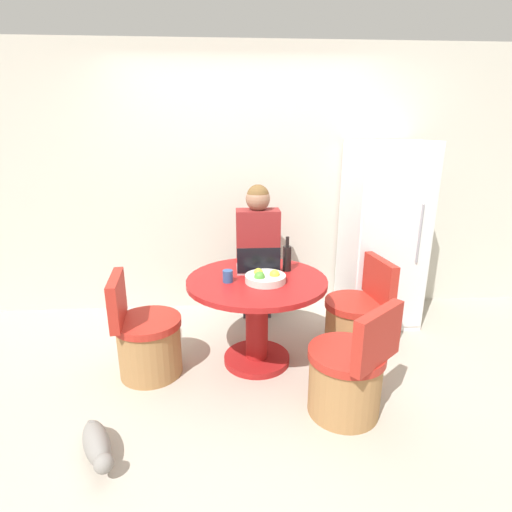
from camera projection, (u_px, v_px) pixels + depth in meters
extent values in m
plane|color=#B2A899|center=(253.00, 381.00, 3.01)|extent=(12.00, 12.00, 0.00)
cube|color=beige|center=(245.00, 184.00, 3.99)|extent=(7.00, 0.06, 2.60)
cube|color=white|center=(381.00, 234.00, 3.82)|extent=(0.66, 0.69, 1.73)
cube|color=silver|center=(396.00, 244.00, 3.49)|extent=(0.63, 0.01, 1.62)
cylinder|color=gray|center=(420.00, 234.00, 3.46)|extent=(0.02, 0.02, 0.52)
cylinder|color=maroon|center=(257.00, 358.00, 3.27)|extent=(0.53, 0.53, 0.05)
cylinder|color=maroon|center=(257.00, 321.00, 3.17)|extent=(0.18, 0.18, 0.63)
cylinder|color=maroon|center=(257.00, 281.00, 3.06)|extent=(1.08, 1.08, 0.04)
cylinder|color=#9E7042|center=(353.00, 329.00, 3.38)|extent=(0.47, 0.47, 0.40)
cylinder|color=#AD281E|center=(355.00, 304.00, 3.31)|extent=(0.50, 0.50, 0.06)
cube|color=#AD281E|center=(380.00, 279.00, 3.29)|extent=(0.13, 0.46, 0.35)
cylinder|color=#9E7042|center=(150.00, 349.00, 3.06)|extent=(0.47, 0.47, 0.40)
cylinder|color=#AD281E|center=(148.00, 322.00, 3.00)|extent=(0.50, 0.50, 0.06)
cube|color=#AD281E|center=(117.00, 300.00, 2.90)|extent=(0.13, 0.46, 0.35)
cylinder|color=#9E7042|center=(344.00, 385.00, 2.64)|extent=(0.47, 0.47, 0.40)
cylinder|color=#AD281E|center=(347.00, 354.00, 2.57)|extent=(0.50, 0.50, 0.06)
cube|color=#AD281E|center=(378.00, 337.00, 2.37)|extent=(0.39, 0.34, 0.35)
cube|color=#2D2D38|center=(257.00, 294.00, 4.03)|extent=(0.28, 0.16, 0.46)
cube|color=#2D2D38|center=(257.00, 268.00, 3.88)|extent=(0.32, 0.36, 0.14)
cube|color=maroon|center=(258.00, 237.00, 3.71)|extent=(0.40, 0.22, 0.52)
sphere|color=#936B51|center=(258.00, 199.00, 3.60)|extent=(0.22, 0.22, 0.22)
sphere|color=brown|center=(258.00, 196.00, 3.59)|extent=(0.20, 0.20, 0.20)
cube|color=#B7B7BC|center=(258.00, 269.00, 3.25)|extent=(0.34, 0.25, 0.02)
cube|color=black|center=(259.00, 261.00, 3.10)|extent=(0.34, 0.01, 0.20)
cylinder|color=beige|center=(265.00, 279.00, 2.98)|extent=(0.30, 0.30, 0.05)
sphere|color=gold|center=(275.00, 275.00, 2.97)|extent=(0.08, 0.08, 0.08)
sphere|color=gold|center=(258.00, 273.00, 3.01)|extent=(0.07, 0.07, 0.07)
sphere|color=#4C9333|center=(260.00, 277.00, 2.92)|extent=(0.08, 0.08, 0.08)
cylinder|color=#2D4C84|center=(228.00, 276.00, 2.98)|extent=(0.08, 0.08, 0.09)
cylinder|color=black|center=(287.00, 259.00, 3.20)|extent=(0.07, 0.07, 0.20)
cylinder|color=black|center=(287.00, 242.00, 3.16)|extent=(0.03, 0.03, 0.08)
ellipsoid|color=gray|center=(97.00, 443.00, 2.30)|extent=(0.30, 0.40, 0.17)
sphere|color=gray|center=(104.00, 464.00, 2.12)|extent=(0.11, 0.11, 0.11)
cylinder|color=gray|center=(91.00, 423.00, 2.43)|extent=(0.11, 0.16, 0.13)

